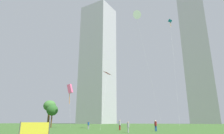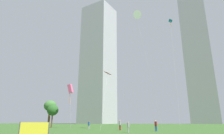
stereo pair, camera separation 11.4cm
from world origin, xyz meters
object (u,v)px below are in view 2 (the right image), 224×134
(kite_flying_1, at_px, (70,89))
(park_tree_0, at_px, (50,106))
(kite_flying_2, at_px, (108,73))
(distant_highrise_0, at_px, (197,56))
(distant_highrise_1, at_px, (98,62))
(person_standing_3, at_px, (156,125))
(kite_flying_3, at_px, (136,15))
(kite_flying_0, at_px, (171,23))
(person_standing_1, at_px, (89,124))
(person_standing_0, at_px, (120,124))
(event_banner, at_px, (34,131))
(person_standing_2, at_px, (128,126))
(park_tree_1, at_px, (53,110))

(kite_flying_1, height_order, park_tree_0, kite_flying_1)
(kite_flying_2, height_order, distant_highrise_0, distant_highrise_0)
(kite_flying_1, relative_size, distant_highrise_1, 0.12)
(kite_flying_2, relative_size, distant_highrise_0, 0.13)
(person_standing_3, distance_m, kite_flying_3, 27.90)
(kite_flying_2, xyz_separation_m, kite_flying_3, (7.62, -0.66, 14.45))
(kite_flying_0, relative_size, kite_flying_3, 1.07)
(person_standing_1, bearing_deg, kite_flying_1, 108.32)
(kite_flying_0, xyz_separation_m, distant_highrise_1, (-54.90, 85.80, 19.22))
(person_standing_0, relative_size, event_banner, 0.99)
(person_standing_2, relative_size, kite_flying_3, 0.05)
(person_standing_1, relative_size, park_tree_1, 0.28)
(kite_flying_0, bearing_deg, person_standing_0, -124.65)
(kite_flying_3, xyz_separation_m, distant_highrise_0, (31.30, 114.25, 24.85))
(person_standing_3, height_order, kite_flying_1, kite_flying_1)
(person_standing_2, bearing_deg, event_banner, -15.86)
(person_standing_0, relative_size, kite_flying_1, 0.16)
(person_standing_2, bearing_deg, park_tree_1, -126.17)
(person_standing_1, distance_m, park_tree_0, 19.59)
(person_standing_2, height_order, distant_highrise_0, distant_highrise_0)
(person_standing_1, xyz_separation_m, distant_highrise_0, (42.24, 116.54, 51.25))
(person_standing_1, height_order, kite_flying_0, kite_flying_0)
(person_standing_1, xyz_separation_m, park_tree_0, (-16.50, 9.38, 4.89))
(person_standing_3, bearing_deg, person_standing_0, -38.97)
(kite_flying_3, distance_m, park_tree_1, 34.32)
(park_tree_1, distance_m, event_banner, 40.06)
(person_standing_2, bearing_deg, park_tree_0, -126.48)
(distant_highrise_1, bearing_deg, person_standing_3, -49.63)
(person_standing_1, distance_m, distant_highrise_0, 134.14)
(kite_flying_2, xyz_separation_m, park_tree_1, (-17.53, 4.50, -8.32))
(person_standing_1, bearing_deg, kite_flying_0, -3.68)
(park_tree_1, bearing_deg, kite_flying_0, 8.98)
(event_banner, bearing_deg, kite_flying_1, 114.70)
(kite_flying_1, relative_size, event_banner, 6.04)
(kite_flying_0, xyz_separation_m, kite_flying_2, (-16.19, -9.82, -16.48))
(person_standing_0, xyz_separation_m, park_tree_0, (-24.49, 13.26, 4.79))
(person_standing_3, distance_m, kite_flying_0, 34.39)
(kite_flying_0, height_order, kite_flying_2, kite_flying_0)
(park_tree_0, bearing_deg, kite_flying_3, -14.49)
(person_standing_2, height_order, kite_flying_1, kite_flying_1)
(kite_flying_2, bearing_deg, person_standing_0, -55.64)
(event_banner, bearing_deg, person_standing_1, 104.13)
(person_standing_0, height_order, distant_highrise_1, distant_highrise_1)
(person_standing_2, height_order, kite_flying_3, kite_flying_3)
(person_standing_3, xyz_separation_m, distant_highrise_1, (-50.12, 104.63, 47.60))
(person_standing_2, xyz_separation_m, kite_flying_2, (-7.79, 14.29, 12.04))
(kite_flying_1, xyz_separation_m, distant_highrise_0, (50.35, 110.91, 42.17))
(person_standing_1, bearing_deg, person_standing_2, -82.50)
(person_standing_2, relative_size, kite_flying_0, 0.05)
(person_standing_3, distance_m, park_tree_1, 32.13)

